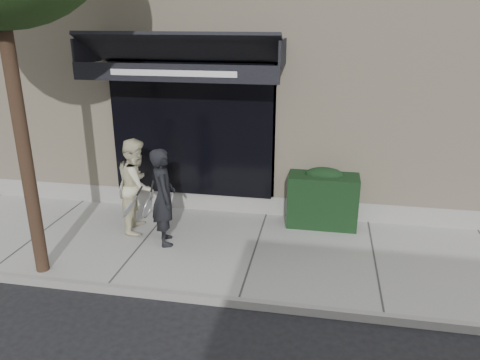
# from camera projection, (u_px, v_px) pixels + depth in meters

# --- Properties ---
(ground) EXTENTS (80.00, 80.00, 0.00)m
(ground) POSITION_uv_depth(u_px,v_px,m) (255.00, 255.00, 8.10)
(ground) COLOR black
(ground) RESTS_ON ground
(sidewalk) EXTENTS (20.00, 3.00, 0.12)m
(sidewalk) POSITION_uv_depth(u_px,v_px,m) (255.00, 252.00, 8.08)
(sidewalk) COLOR gray
(sidewalk) RESTS_ON ground
(curb) EXTENTS (20.00, 0.10, 0.14)m
(curb) POSITION_uv_depth(u_px,v_px,m) (238.00, 303.00, 6.64)
(curb) COLOR gray
(curb) RESTS_ON ground
(building_facade) EXTENTS (14.30, 8.04, 5.64)m
(building_facade) POSITION_uv_depth(u_px,v_px,m) (286.00, 65.00, 11.78)
(building_facade) COLOR beige
(building_facade) RESTS_ON ground
(hedge) EXTENTS (1.30, 0.70, 1.14)m
(hedge) POSITION_uv_depth(u_px,v_px,m) (323.00, 198.00, 8.85)
(hedge) COLOR black
(hedge) RESTS_ON sidewalk
(pedestrian_front) EXTENTS (0.91, 0.92, 1.72)m
(pedestrian_front) POSITION_uv_depth(u_px,v_px,m) (163.00, 197.00, 8.01)
(pedestrian_front) COLOR black
(pedestrian_front) RESTS_ON sidewalk
(pedestrian_back) EXTENTS (0.81, 0.96, 1.74)m
(pedestrian_back) POSITION_uv_depth(u_px,v_px,m) (137.00, 185.00, 8.54)
(pedestrian_back) COLOR beige
(pedestrian_back) RESTS_ON sidewalk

